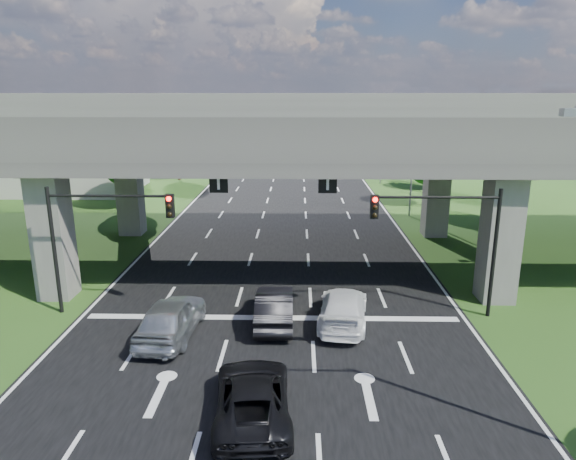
{
  "coord_description": "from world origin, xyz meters",
  "views": [
    {
      "loc": [
        1.17,
        -18.19,
        10.04
      ],
      "look_at": [
        0.64,
        7.08,
        3.25
      ],
      "focal_mm": 32.0,
      "sensor_mm": 36.0,
      "label": 1
    }
  ],
  "objects_px": {
    "car_trailing": "(253,397)",
    "signal_right": "(448,229)",
    "signal_left": "(99,227)",
    "car_dark": "(275,307)",
    "car_white": "(343,308)",
    "car_silver": "(171,318)",
    "streetlight_far": "(409,146)",
    "streetlight_beyond": "(379,131)"
  },
  "relations": [
    {
      "from": "streetlight_far",
      "to": "car_dark",
      "type": "bearing_deg",
      "value": -115.4
    },
    {
      "from": "signal_right",
      "to": "streetlight_far",
      "type": "height_order",
      "value": "streetlight_far"
    },
    {
      "from": "streetlight_far",
      "to": "car_dark",
      "type": "xyz_separation_m",
      "value": [
        -9.97,
        -21.0,
        -5.05
      ]
    },
    {
      "from": "streetlight_far",
      "to": "streetlight_beyond",
      "type": "relative_size",
      "value": 1.0
    },
    {
      "from": "car_trailing",
      "to": "signal_right",
      "type": "bearing_deg",
      "value": -140.51
    },
    {
      "from": "car_silver",
      "to": "car_white",
      "type": "bearing_deg",
      "value": -164.77
    },
    {
      "from": "signal_right",
      "to": "car_silver",
      "type": "xyz_separation_m",
      "value": [
        -11.99,
        -2.37,
        -3.3
      ]
    },
    {
      "from": "signal_left",
      "to": "streetlight_beyond",
      "type": "relative_size",
      "value": 0.6
    },
    {
      "from": "signal_right",
      "to": "streetlight_beyond",
      "type": "xyz_separation_m",
      "value": [
        2.27,
        36.06,
        1.66
      ]
    },
    {
      "from": "car_silver",
      "to": "car_dark",
      "type": "relative_size",
      "value": 1.07
    },
    {
      "from": "car_white",
      "to": "streetlight_far",
      "type": "bearing_deg",
      "value": -100.75
    },
    {
      "from": "car_trailing",
      "to": "car_silver",
      "type": "bearing_deg",
      "value": -59.3
    },
    {
      "from": "car_silver",
      "to": "car_dark",
      "type": "bearing_deg",
      "value": -157.36
    },
    {
      "from": "car_white",
      "to": "car_trailing",
      "type": "relative_size",
      "value": 1.0
    },
    {
      "from": "car_dark",
      "to": "signal_right",
      "type": "bearing_deg",
      "value": -174.18
    },
    {
      "from": "car_white",
      "to": "car_trailing",
      "type": "bearing_deg",
      "value": 71.12
    },
    {
      "from": "streetlight_beyond",
      "to": "car_dark",
      "type": "relative_size",
      "value": 2.14
    },
    {
      "from": "streetlight_far",
      "to": "streetlight_beyond",
      "type": "xyz_separation_m",
      "value": [
        0.0,
        16.0,
        0.0
      ]
    },
    {
      "from": "streetlight_far",
      "to": "car_silver",
      "type": "relative_size",
      "value": 2.0
    },
    {
      "from": "signal_right",
      "to": "streetlight_beyond",
      "type": "relative_size",
      "value": 0.6
    },
    {
      "from": "streetlight_far",
      "to": "car_white",
      "type": "height_order",
      "value": "streetlight_far"
    },
    {
      "from": "car_dark",
      "to": "car_silver",
      "type": "bearing_deg",
      "value": 17.24
    },
    {
      "from": "car_trailing",
      "to": "car_white",
      "type": "bearing_deg",
      "value": -121.14
    },
    {
      "from": "car_silver",
      "to": "car_white",
      "type": "height_order",
      "value": "car_silver"
    },
    {
      "from": "car_dark",
      "to": "car_trailing",
      "type": "distance_m",
      "value": 6.93
    },
    {
      "from": "signal_left",
      "to": "car_trailing",
      "type": "xyz_separation_m",
      "value": [
        7.58,
        -7.87,
        -3.46
      ]
    },
    {
      "from": "signal_right",
      "to": "car_silver",
      "type": "distance_m",
      "value": 12.66
    },
    {
      "from": "signal_left",
      "to": "car_dark",
      "type": "distance_m",
      "value": 8.69
    },
    {
      "from": "car_trailing",
      "to": "car_dark",
      "type": "bearing_deg",
      "value": -97.84
    },
    {
      "from": "signal_left",
      "to": "car_silver",
      "type": "height_order",
      "value": "signal_left"
    },
    {
      "from": "car_white",
      "to": "car_trailing",
      "type": "distance_m",
      "value": 7.73
    },
    {
      "from": "streetlight_far",
      "to": "car_silver",
      "type": "height_order",
      "value": "streetlight_far"
    },
    {
      "from": "streetlight_beyond",
      "to": "car_dark",
      "type": "height_order",
      "value": "streetlight_beyond"
    },
    {
      "from": "streetlight_far",
      "to": "signal_left",
      "type": "bearing_deg",
      "value": -131.78
    },
    {
      "from": "streetlight_beyond",
      "to": "signal_left",
      "type": "bearing_deg",
      "value": -116.43
    },
    {
      "from": "signal_left",
      "to": "car_white",
      "type": "relative_size",
      "value": 1.19
    },
    {
      "from": "car_white",
      "to": "signal_left",
      "type": "bearing_deg",
      "value": 2.58
    },
    {
      "from": "car_trailing",
      "to": "streetlight_far",
      "type": "bearing_deg",
      "value": -115.11
    },
    {
      "from": "signal_left",
      "to": "car_silver",
      "type": "bearing_deg",
      "value": -32.91
    },
    {
      "from": "streetlight_beyond",
      "to": "car_silver",
      "type": "distance_m",
      "value": 41.29
    },
    {
      "from": "signal_right",
      "to": "signal_left",
      "type": "relative_size",
      "value": 1.0
    },
    {
      "from": "streetlight_beyond",
      "to": "car_trailing",
      "type": "relative_size",
      "value": 1.98
    }
  ]
}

